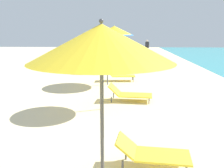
{
  "coord_description": "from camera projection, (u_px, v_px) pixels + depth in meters",
  "views": [
    {
      "loc": [
        0.75,
        0.85,
        2.49
      ],
      "look_at": [
        0.45,
        8.3,
        0.94
      ],
      "focal_mm": 41.59,
      "sensor_mm": 36.0,
      "label": 1
    }
  ],
  "objects": [
    {
      "name": "lounger_fourth_shoreside",
      "position": [
        119.0,
        75.0,
        12.96
      ],
      "size": [
        1.52,
        0.64,
        0.62
      ],
      "rotation": [
        0.0,
        0.0,
        0.03
      ],
      "color": "yellow",
      "rests_on": "ground"
    },
    {
      "name": "lounger_farthest_shoreside",
      "position": [
        126.0,
        57.0,
        21.66
      ],
      "size": [
        1.35,
        0.83,
        0.57
      ],
      "rotation": [
        0.0,
        0.0,
        -0.2
      ],
      "color": "#4CA572",
      "rests_on": "ground"
    },
    {
      "name": "lounger_fifth_shoreside",
      "position": [
        129.0,
        63.0,
        17.5
      ],
      "size": [
        1.39,
        0.83,
        0.62
      ],
      "rotation": [
        0.0,
        0.0,
        -0.17
      ],
      "color": "yellow",
      "rests_on": "ground"
    },
    {
      "name": "umbrella_third",
      "position": [
        102.0,
        37.0,
        7.88
      ],
      "size": [
        1.91,
        1.91,
        2.62
      ],
      "color": "olive",
      "rests_on": "ground"
    },
    {
      "name": "lounger_second_shoreside",
      "position": [
        152.0,
        153.0,
        4.71
      ],
      "size": [
        1.4,
        0.77,
        0.57
      ],
      "rotation": [
        0.0,
        0.0,
        -0.13
      ],
      "color": "yellow",
      "rests_on": "ground"
    },
    {
      "name": "person_walking_mid",
      "position": [
        147.0,
        46.0,
        26.31
      ],
      "size": [
        0.38,
        0.25,
        1.55
      ],
      "rotation": [
        0.0,
        0.0,
        4.79
      ],
      "color": "#262628",
      "rests_on": "ground"
    },
    {
      "name": "umbrella_fifth",
      "position": [
        114.0,
        30.0,
        15.92
      ],
      "size": [
        2.18,
        2.18,
        2.82
      ],
      "color": "silver",
      "rests_on": "ground"
    },
    {
      "name": "umbrella_fourth",
      "position": [
        107.0,
        34.0,
        11.6
      ],
      "size": [
        2.17,
        2.17,
        2.66
      ],
      "color": "#4C4C51",
      "rests_on": "ground"
    },
    {
      "name": "lounger_farthest_inland",
      "position": [
        130.0,
        59.0,
        19.76
      ],
      "size": [
        1.52,
        0.71,
        0.6
      ],
      "rotation": [
        0.0,
        0.0,
        -0.02
      ],
      "color": "yellow",
      "rests_on": "ground"
    },
    {
      "name": "umbrella_farthest",
      "position": [
        119.0,
        32.0,
        20.35
      ],
      "size": [
        2.37,
        2.37,
        2.72
      ],
      "color": "silver",
      "rests_on": "ground"
    },
    {
      "name": "lounger_third_shoreside",
      "position": [
        129.0,
        93.0,
        9.27
      ],
      "size": [
        1.6,
        0.84,
        0.6
      ],
      "rotation": [
        0.0,
        0.0,
        -0.1
      ],
      "color": "yellow",
      "rests_on": "ground"
    },
    {
      "name": "umbrella_second",
      "position": [
        101.0,
        44.0,
        3.26
      ],
      "size": [
        1.88,
        1.88,
        2.63
      ],
      "color": "#4C4C51",
      "rests_on": "ground"
    }
  ]
}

